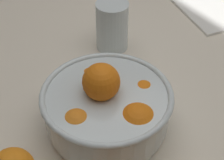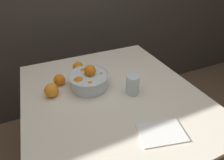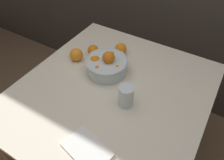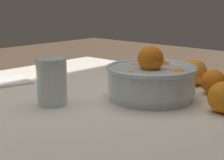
{
  "view_description": "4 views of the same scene",
  "coord_description": "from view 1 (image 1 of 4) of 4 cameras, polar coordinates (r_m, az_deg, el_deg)",
  "views": [
    {
      "loc": [
        -0.52,
        0.39,
        1.32
      ],
      "look_at": [
        -0.03,
        0.05,
        0.78
      ],
      "focal_mm": 60.0,
      "sensor_mm": 36.0,
      "label": 1
    },
    {
      "loc": [
        -0.33,
        -0.76,
        1.42
      ],
      "look_at": [
        0.02,
        0.05,
        0.8
      ],
      "focal_mm": 28.0,
      "sensor_mm": 36.0,
      "label": 2
    },
    {
      "loc": [
        0.44,
        -0.72,
        1.64
      ],
      "look_at": [
        -0.01,
        0.03,
        0.79
      ],
      "focal_mm": 35.0,
      "sensor_mm": 36.0,
      "label": 3
    },
    {
      "loc": [
        0.72,
        0.71,
        1.02
      ],
      "look_at": [
        -0.02,
        0.05,
        0.8
      ],
      "focal_mm": 60.0,
      "sensor_mm": 36.0,
      "label": 4
    }
  ],
  "objects": [
    {
      "name": "napkin",
      "position": [
        1.14,
        14.31,
        10.19
      ],
      "size": [
        0.24,
        0.18,
        0.01
      ],
      "primitive_type": "cube",
      "rotation": [
        0.0,
        0.0,
        -0.23
      ],
      "color": "white",
      "rests_on": "dining_table"
    },
    {
      "name": "juice_glass",
      "position": [
        0.93,
        0.02,
        7.98
      ],
      "size": [
        0.08,
        0.08,
        0.12
      ],
      "color": "#F4A314",
      "rests_on": "dining_table"
    },
    {
      "name": "fruit_bowl",
      "position": [
        0.72,
        -0.64,
        -4.25
      ],
      "size": [
        0.25,
        0.25,
        0.15
      ],
      "color": "silver",
      "rests_on": "dining_table"
    },
    {
      "name": "dining_table",
      "position": [
        0.93,
        1.57,
        -3.18
      ],
      "size": [
        1.03,
        1.13,
        0.74
      ],
      "color": "beige",
      "rests_on": "ground_plane"
    }
  ]
}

